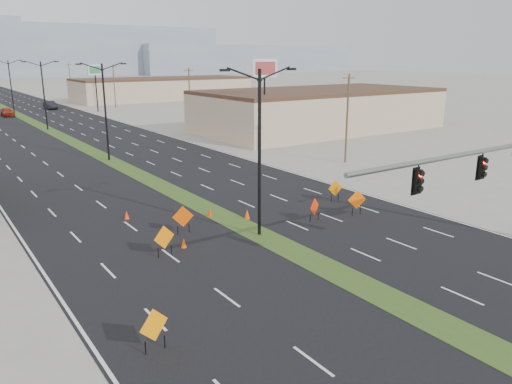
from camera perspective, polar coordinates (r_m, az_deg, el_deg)
ground at (r=23.02m, az=18.21°, el=-13.18°), size 600.00×600.00×0.00m
road_surface at (r=113.56m, az=-26.22°, el=8.28°), size 25.00×400.00×0.02m
median_strip at (r=113.56m, az=-26.22°, el=8.28°), size 2.00×400.00×0.04m
building_se_near at (r=76.53m, az=7.24°, el=9.15°), size 36.00×18.00×5.50m
building_se_far at (r=133.77m, az=-10.55°, el=11.45°), size 44.00×16.00×5.00m
mesa_center at (r=316.95m, az=-25.06°, el=14.43°), size 220.00×50.00×28.00m
mesa_east at (r=360.24m, az=-1.48°, el=14.93°), size 160.00×50.00×18.00m
signal_mast at (r=29.33m, az=26.16°, el=2.10°), size 16.30×0.60×8.00m
streetlight_0 at (r=29.53m, az=0.40°, el=4.99°), size 5.15×0.24×10.02m
streetlight_1 at (r=54.69m, az=-16.85°, el=9.07°), size 5.15×0.24×10.02m
streetlight_2 at (r=81.71m, az=-23.09°, el=10.34°), size 5.15×0.24×10.02m
streetlight_3 at (r=109.23m, az=-26.22°, el=10.93°), size 5.15×0.24×10.02m
utility_pole_0 at (r=52.29m, az=10.38°, el=8.39°), size 1.60×0.20×9.00m
utility_pole_1 at (r=80.86m, az=-7.60°, el=10.83°), size 1.60×0.20×9.00m
utility_pole_2 at (r=113.10m, az=-15.89°, el=11.60°), size 1.60×0.20×9.00m
utility_pole_3 at (r=146.61m, az=-20.47°, el=11.93°), size 1.60×0.20×9.00m
car_left at (r=103.91m, az=-26.54°, el=8.18°), size 1.99×4.76×1.61m
car_mid at (r=114.98m, az=-22.44°, el=9.17°), size 2.01×5.10×1.65m
construction_sign_0 at (r=19.41m, az=-11.57°, el=-14.83°), size 1.27×0.43×1.76m
construction_sign_1 at (r=27.84m, az=-10.45°, el=-5.23°), size 1.32×0.31×1.78m
construction_sign_2 at (r=31.18m, az=-8.34°, el=-2.89°), size 1.30×0.39×1.78m
construction_sign_3 at (r=33.48m, az=6.71°, el=-1.79°), size 1.11×0.50×1.58m
construction_sign_4 at (r=35.15m, az=11.46°, el=-0.96°), size 1.26×0.53×1.78m
construction_sign_5 at (r=38.24m, az=9.05°, el=0.38°), size 1.27×0.17×1.69m
cone_0 at (r=29.13m, az=-8.26°, el=-5.82°), size 0.35×0.35×0.56m
cone_1 at (r=34.41m, az=-5.30°, el=-2.35°), size 0.48×0.48×0.63m
cone_2 at (r=33.80m, az=-1.03°, el=-2.57°), size 0.42×0.42×0.67m
cone_3 at (r=34.89m, az=-14.57°, el=-2.58°), size 0.44×0.44×0.58m
pole_sign_east_near at (r=64.61m, az=0.99°, el=13.33°), size 3.39×1.05×10.40m
pole_sign_east_far at (r=105.87m, az=-17.92°, el=12.76°), size 3.00×0.93×9.18m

